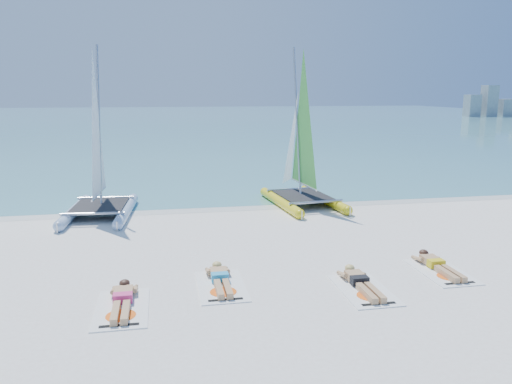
# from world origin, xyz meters

# --- Properties ---
(ground) EXTENTS (140.00, 140.00, 0.00)m
(ground) POSITION_xyz_m (0.00, 0.00, 0.00)
(ground) COLOR white
(ground) RESTS_ON ground
(sea) EXTENTS (140.00, 115.00, 0.01)m
(sea) POSITION_xyz_m (0.00, 63.00, 0.01)
(sea) COLOR #72B0BF
(sea) RESTS_ON ground
(wet_sand_strip) EXTENTS (140.00, 1.40, 0.01)m
(wet_sand_strip) POSITION_xyz_m (0.00, 5.50, 0.00)
(wet_sand_strip) COLOR silver
(wet_sand_strip) RESTS_ON ground
(distant_skyline) EXTENTS (14.00, 2.00, 5.00)m
(distant_skyline) POSITION_xyz_m (53.71, 62.00, 1.94)
(distant_skyline) COLOR #99A1A9
(distant_skyline) RESTS_ON ground
(catamaran_blue) EXTENTS (2.33, 4.40, 5.83)m
(catamaran_blue) POSITION_xyz_m (-3.67, 5.13, 1.74)
(catamaran_blue) COLOR #A0B7D3
(catamaran_blue) RESTS_ON ground
(catamaran_yellow) EXTENTS (2.49, 4.70, 5.87)m
(catamaran_yellow) POSITION_xyz_m (3.39, 5.77, 1.85)
(catamaran_yellow) COLOR yellow
(catamaran_yellow) RESTS_ON ground
(towel_a) EXTENTS (1.00, 1.85, 0.02)m
(towel_a) POSITION_xyz_m (-2.43, -2.62, 0.01)
(towel_a) COLOR white
(towel_a) RESTS_ON ground
(sunbather_a) EXTENTS (0.37, 1.73, 0.26)m
(sunbather_a) POSITION_xyz_m (-2.43, -2.43, 0.12)
(sunbather_a) COLOR tan
(sunbather_a) RESTS_ON towel_a
(towel_b) EXTENTS (1.00, 1.85, 0.02)m
(towel_b) POSITION_xyz_m (-0.43, -1.86, 0.01)
(towel_b) COLOR white
(towel_b) RESTS_ON ground
(sunbather_b) EXTENTS (0.37, 1.73, 0.26)m
(sunbather_b) POSITION_xyz_m (-0.43, -1.67, 0.12)
(sunbather_b) COLOR tan
(sunbather_b) RESTS_ON towel_b
(towel_c) EXTENTS (1.00, 1.85, 0.02)m
(towel_c) POSITION_xyz_m (2.49, -2.62, 0.01)
(towel_c) COLOR white
(towel_c) RESTS_ON ground
(sunbather_c) EXTENTS (0.37, 1.73, 0.26)m
(sunbather_c) POSITION_xyz_m (2.49, -2.43, 0.12)
(sunbather_c) COLOR tan
(sunbather_c) RESTS_ON towel_c
(towel_d) EXTENTS (1.00, 1.85, 0.02)m
(towel_d) POSITION_xyz_m (4.68, -1.94, 0.01)
(towel_d) COLOR white
(towel_d) RESTS_ON ground
(sunbather_d) EXTENTS (0.37, 1.73, 0.26)m
(sunbather_d) POSITION_xyz_m (4.68, -1.74, 0.12)
(sunbather_d) COLOR tan
(sunbather_d) RESTS_ON towel_d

